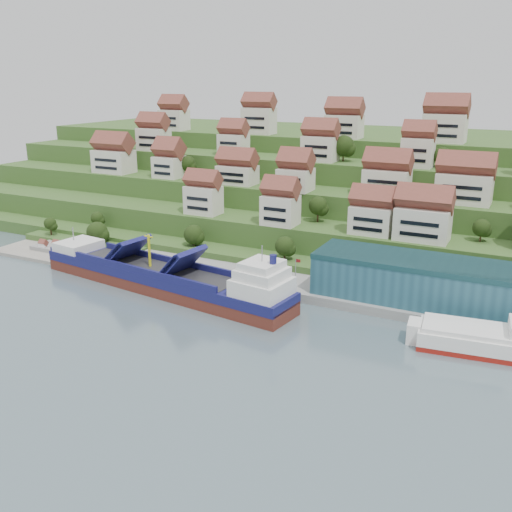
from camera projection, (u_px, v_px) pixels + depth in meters
The scene contains 11 objects.
ground at pixel (211, 300), 138.59m from camera, with size 300.00×300.00×0.00m, color slate.
quay at pixel (310, 289), 142.37m from camera, with size 180.00×14.00×2.20m, color gray.
pebble_beach at pixel (68, 253), 173.74m from camera, with size 45.00×20.00×1.00m, color gray.
hillside at pixel (347, 187), 223.49m from camera, with size 260.00×128.00×31.00m.
hillside_village at pixel (328, 165), 181.24m from camera, with size 159.20×62.74×29.81m.
hillside_trees at pixel (285, 193), 174.88m from camera, with size 142.58×62.43×30.74m.
warehouse at pixel (447, 284), 128.40m from camera, with size 60.00×15.00×10.00m, color #275A6C.
flagpole at pixel (296, 272), 137.20m from camera, with size 1.28×0.16×8.00m.
beach_huts at pixel (60, 248), 173.06m from camera, with size 14.40×3.70×2.20m.
cargo_ship at pixel (168, 279), 143.33m from camera, with size 75.45×21.05×16.50m.
second_ship at pixel (493, 341), 111.42m from camera, with size 27.82×12.98×7.79m.
Camera 1 is at (68.35, -110.05, 51.58)m, focal length 40.00 mm.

